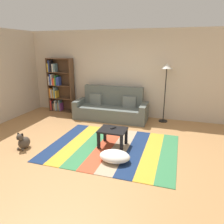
{
  "coord_description": "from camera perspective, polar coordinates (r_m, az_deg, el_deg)",
  "views": [
    {
      "loc": [
        1.6,
        -4.1,
        2.16
      ],
      "look_at": [
        0.09,
        0.66,
        0.65
      ],
      "focal_mm": 34.22,
      "sensor_mm": 36.0,
      "label": 1
    }
  ],
  "objects": [
    {
      "name": "ground_plane",
      "position": [
        4.91,
        -3.32,
        -9.34
      ],
      "size": [
        14.0,
        14.0,
        0.0
      ],
      "primitive_type": "plane",
      "color": "#B27F4C"
    },
    {
      "name": "coffee_table",
      "position": [
        4.81,
        0.19,
        -5.57
      ],
      "size": [
        0.6,
        0.5,
        0.4
      ],
      "color": "black",
      "rests_on": "rug"
    },
    {
      "name": "tv_remote",
      "position": [
        4.83,
        0.36,
        -4.26
      ],
      "size": [
        0.11,
        0.15,
        0.02
      ],
      "primitive_type": "cube",
      "rotation": [
        0.0,
        0.0,
        -0.46
      ],
      "color": "black",
      "rests_on": "coffee_table"
    },
    {
      "name": "pouf",
      "position": [
        4.28,
        0.73,
        -11.75
      ],
      "size": [
        0.61,
        0.45,
        0.21
      ],
      "primitive_type": "ellipsoid",
      "color": "white",
      "rests_on": "rug"
    },
    {
      "name": "dog",
      "position": [
        5.17,
        -22.59,
        -7.34
      ],
      "size": [
        0.22,
        0.35,
        0.4
      ],
      "color": "#473D33",
      "rests_on": "ground_plane"
    },
    {
      "name": "bookshelf",
      "position": [
        7.67,
        -14.19,
        6.64
      ],
      "size": [
        0.9,
        0.28,
        1.83
      ],
      "color": "brown",
      "rests_on": "ground_plane"
    },
    {
      "name": "back_wall",
      "position": [
        6.89,
        4.16,
        10.03
      ],
      "size": [
        6.8,
        0.1,
        2.7
      ],
      "primitive_type": "cube",
      "color": "beige",
      "rests_on": "ground_plane"
    },
    {
      "name": "rug",
      "position": [
        4.87,
        0.09,
        -9.46
      ],
      "size": [
        2.81,
        2.23,
        0.01
      ],
      "color": "navy",
      "rests_on": "ground_plane"
    },
    {
      "name": "standing_lamp",
      "position": [
        6.4,
        14.34,
        9.89
      ],
      "size": [
        0.32,
        0.32,
        1.73
      ],
      "color": "black",
      "rests_on": "ground_plane"
    },
    {
      "name": "couch",
      "position": [
        6.69,
        -0.2,
        1.01
      ],
      "size": [
        2.26,
        0.8,
        1.0
      ],
      "color": "#59605B",
      "rests_on": "ground_plane"
    }
  ]
}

